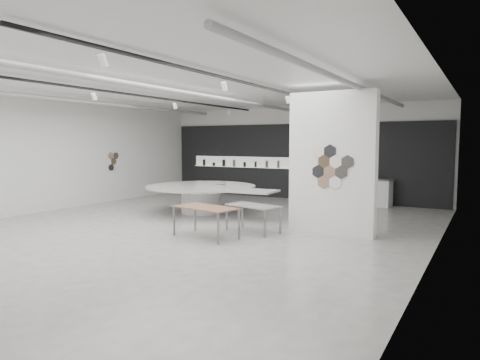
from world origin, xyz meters
The scene contains 7 objects.
room centered at (-0.09, 0.00, 2.07)m, with size 12.02×14.02×3.82m.
back_wall_display centered at (-0.08, 6.93, 1.54)m, with size 11.80×0.27×3.10m.
partition_column centered at (3.50, 1.00, 1.80)m, with size 2.20×0.38×3.60m.
display_island centered at (-1.21, 2.00, 0.60)m, with size 4.79×3.83×0.93m.
sample_table_wood centered at (0.96, -0.94, 0.70)m, with size 1.73×1.09×0.76m.
sample_table_stone centered at (1.69, 0.16, 0.66)m, with size 1.51×0.99×0.72m.
kitchen_counter centered at (3.06, 6.55, 0.49)m, with size 1.78×0.79×1.37m.
Camera 1 is at (6.93, -9.47, 2.33)m, focal length 32.00 mm.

